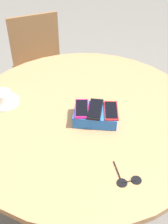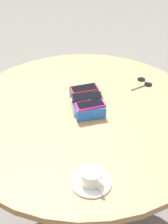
% 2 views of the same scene
% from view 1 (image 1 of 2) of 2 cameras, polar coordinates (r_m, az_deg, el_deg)
% --- Properties ---
extents(ground_plane, '(8.00, 8.00, 0.00)m').
position_cam_1_polar(ground_plane, '(2.06, 0.00, -17.29)').
color(ground_plane, slate).
extents(round_table, '(1.14, 1.14, 0.79)m').
position_cam_1_polar(round_table, '(1.51, 0.00, -3.27)').
color(round_table, '#2D2D2D').
rests_on(round_table, ground_plane).
extents(phone_box, '(0.21, 0.16, 0.06)m').
position_cam_1_polar(phone_box, '(1.41, 2.14, -0.57)').
color(phone_box, blue).
rests_on(phone_box, round_table).
extents(phone_red, '(0.07, 0.13, 0.01)m').
position_cam_1_polar(phone_red, '(1.39, 4.98, 0.26)').
color(phone_red, red).
rests_on(phone_red, phone_box).
extents(phone_black, '(0.09, 0.15, 0.01)m').
position_cam_1_polar(phone_black, '(1.39, 2.08, 0.55)').
color(phone_black, black).
rests_on(phone_black, phone_box).
extents(phone_magenta, '(0.07, 0.13, 0.01)m').
position_cam_1_polar(phone_magenta, '(1.39, -0.41, 0.63)').
color(phone_magenta, '#D11975').
rests_on(phone_magenta, phone_box).
extents(saucer, '(0.15, 0.15, 0.01)m').
position_cam_1_polar(saucer, '(1.57, -14.36, 1.84)').
color(saucer, silver).
rests_on(saucer, round_table).
extents(coffee_cup, '(0.11, 0.08, 0.05)m').
position_cam_1_polar(coffee_cup, '(1.55, -14.66, 2.73)').
color(coffee_cup, silver).
rests_on(coffee_cup, saucer).
extents(sunglasses, '(0.10, 0.12, 0.01)m').
position_cam_1_polar(sunglasses, '(1.21, 8.00, -12.22)').
color(sunglasses, black).
rests_on(sunglasses, round_table).
extents(chair_near_window, '(0.48, 0.48, 0.83)m').
position_cam_1_polar(chair_near_window, '(2.40, -7.87, 7.44)').
color(chair_near_window, brown).
rests_on(chair_near_window, ground_plane).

